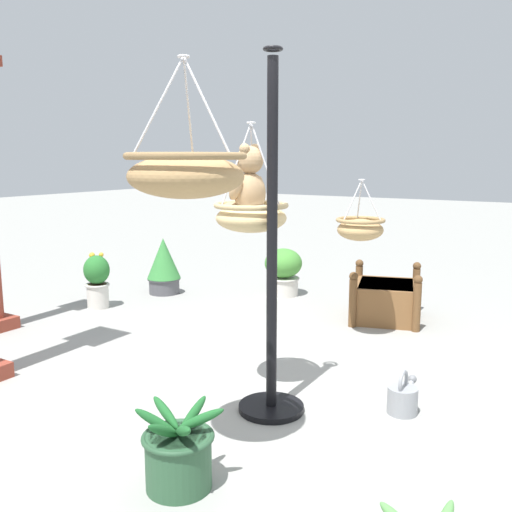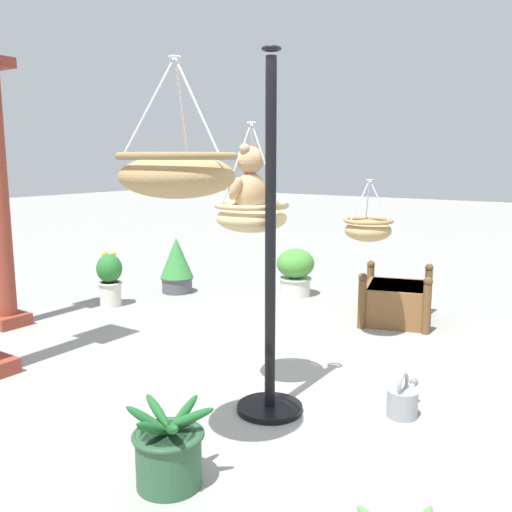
{
  "view_description": "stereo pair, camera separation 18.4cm",
  "coord_description": "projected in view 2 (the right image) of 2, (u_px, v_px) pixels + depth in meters",
  "views": [
    {
      "loc": [
        -3.19,
        -1.93,
        1.68
      ],
      "look_at": [
        0.02,
        0.04,
        1.02
      ],
      "focal_mm": 39.55,
      "sensor_mm": 36.0,
      "label": 1
    },
    {
      "loc": [
        -3.09,
        -2.08,
        1.68
      ],
      "look_at": [
        0.02,
        0.04,
        1.02
      ],
      "focal_mm": 39.55,
      "sensor_mm": 36.0,
      "label": 2
    }
  ],
  "objects": [
    {
      "name": "hanging_basket_right_low",
      "position": [
        368.0,
        229.0,
        5.03
      ],
      "size": [
        0.44,
        0.44,
        0.55
      ],
      "color": "tan"
    },
    {
      "name": "watering_can",
      "position": [
        403.0,
        401.0,
        3.7
      ],
      "size": [
        0.35,
        0.2,
        0.3
      ],
      "color": "gray",
      "rests_on": "ground"
    },
    {
      "name": "potted_plant_tall_leafy",
      "position": [
        169.0,
        452.0,
        2.9
      ],
      "size": [
        0.45,
        0.45,
        0.45
      ],
      "color": "#2D5638",
      "rests_on": "ground"
    },
    {
      "name": "potted_plant_small_succulent",
      "position": [
        177.0,
        265.0,
        7.07
      ],
      "size": [
        0.42,
        0.42,
        0.7
      ],
      "color": "#4C4C51",
      "rests_on": "ground"
    },
    {
      "name": "ground_plane",
      "position": [
        259.0,
        400.0,
        3.96
      ],
      "size": [
        40.0,
        40.0,
        0.0
      ],
      "primitive_type": "plane",
      "color": "gray"
    },
    {
      "name": "potted_plant_conical_shrub",
      "position": [
        110.0,
        278.0,
        6.42
      ],
      "size": [
        0.29,
        0.29,
        0.63
      ],
      "color": "beige",
      "rests_on": "ground"
    },
    {
      "name": "wooden_planter_box",
      "position": [
        396.0,
        301.0,
        5.84
      ],
      "size": [
        0.95,
        0.88,
        0.56
      ],
      "color": "brown",
      "rests_on": "ground"
    },
    {
      "name": "display_pole_central",
      "position": [
        270.0,
        308.0,
        3.67
      ],
      "size": [
        0.44,
        0.44,
        2.34
      ],
      "color": "black",
      "rests_on": "ground"
    },
    {
      "name": "hanging_basket_with_teddy",
      "position": [
        252.0,
        215.0,
        3.83
      ],
      "size": [
        0.51,
        0.51,
        0.74
      ],
      "color": "tan"
    },
    {
      "name": "teddy_bear",
      "position": [
        249.0,
        185.0,
        3.81
      ],
      "size": [
        0.33,
        0.29,
        0.48
      ],
      "color": "tan"
    },
    {
      "name": "hanging_basket_left_high",
      "position": [
        178.0,
        173.0,
        2.82
      ],
      "size": [
        0.61,
        0.61,
        0.69
      ],
      "color": "#A37F51"
    },
    {
      "name": "potted_plant_fern_front",
      "position": [
        295.0,
        271.0,
        6.9
      ],
      "size": [
        0.46,
        0.46,
        0.58
      ],
      "color": "beige",
      "rests_on": "ground"
    }
  ]
}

